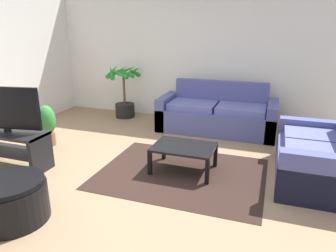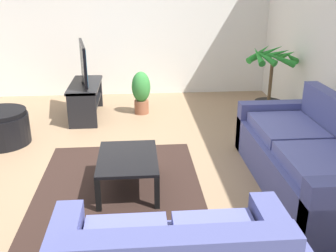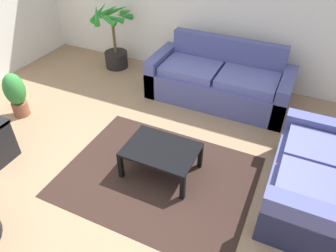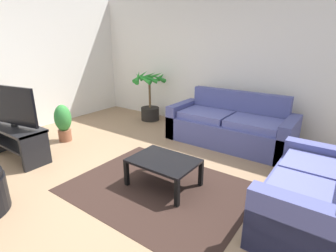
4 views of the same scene
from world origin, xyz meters
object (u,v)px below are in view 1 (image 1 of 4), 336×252
at_px(couch_loveseat, 317,158).
at_px(potted_palm, 124,94).
at_px(couch_main, 217,115).
at_px(ottoman, 12,200).
at_px(tv, 4,108).
at_px(tv_stand, 10,144).
at_px(potted_plant_small, 47,124).
at_px(coffee_table, 184,149).

height_order(couch_loveseat, potted_palm, potted_palm).
height_order(couch_main, ottoman, couch_main).
bearing_deg(tv, potted_palm, 82.69).
relative_size(tv_stand, potted_palm, 0.97).
xyz_separation_m(tv_stand, potted_plant_small, (-0.09, 0.86, 0.02)).
relative_size(couch_main, coffee_table, 2.60).
bearing_deg(ottoman, couch_main, 67.73).
distance_m(tv_stand, potted_plant_small, 0.87).
distance_m(tv, coffee_table, 2.48).
height_order(tv, potted_palm, tv).
distance_m(couch_main, potted_palm, 2.10).
relative_size(couch_loveseat, potted_palm, 1.34).
height_order(couch_loveseat, potted_plant_small, couch_loveseat).
relative_size(tv_stand, coffee_table, 1.33).
relative_size(tv, coffee_table, 1.24).
height_order(tv_stand, ottoman, tv_stand).
relative_size(couch_main, ottoman, 3.01).
relative_size(tv, potted_plant_small, 1.50).
bearing_deg(potted_palm, coffee_table, -47.06).
bearing_deg(tv, coffee_table, 16.25).
bearing_deg(tv_stand, couch_loveseat, 13.84).
distance_m(tv, ottoman, 1.54).
height_order(couch_main, potted_palm, potted_palm).
bearing_deg(ottoman, coffee_table, 51.35).
relative_size(potted_plant_small, ottoman, 0.96).
height_order(tv_stand, potted_palm, potted_palm).
height_order(couch_loveseat, ottoman, couch_loveseat).
bearing_deg(tv_stand, tv, 100.06).
distance_m(coffee_table, potted_palm, 2.90).
height_order(couch_loveseat, tv, tv).
distance_m(tv_stand, ottoman, 1.41).
bearing_deg(couch_loveseat, tv, -166.20).
bearing_deg(tv_stand, potted_palm, 82.71).
bearing_deg(couch_main, potted_palm, 172.65).
bearing_deg(couch_loveseat, tv_stand, -166.16).
height_order(potted_palm, potted_plant_small, potted_palm).
relative_size(coffee_table, potted_plant_small, 1.21).
height_order(tv, coffee_table, tv).
relative_size(tv_stand, tv, 1.07).
xyz_separation_m(couch_loveseat, tv_stand, (-4.01, -0.99, 0.05)).
xyz_separation_m(couch_loveseat, potted_plant_small, (-4.10, -0.13, 0.07)).
relative_size(couch_main, couch_loveseat, 1.41).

